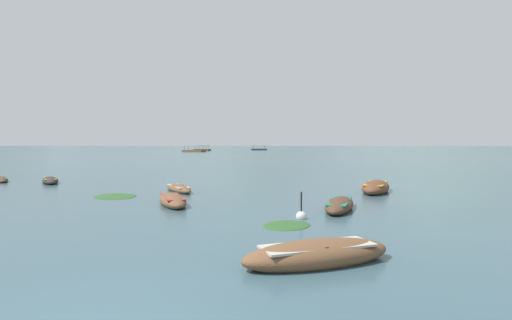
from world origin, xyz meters
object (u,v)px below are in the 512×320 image
object	(u,v)px
mooring_buoy	(301,216)
rowboat_7	(2,180)
rowboat_4	(173,200)
ferry_1	(259,149)
rowboat_0	(339,205)
ferry_0	(202,150)
rowboat_3	(50,181)
rowboat_1	(318,254)
rowboat_5	(179,189)
rowboat_6	(376,187)
ferry_2	(194,151)

from	to	relation	value
mooring_buoy	rowboat_7	bearing A→B (deg)	149.68
rowboat_4	ferry_1	world-z (taller)	ferry_1
rowboat_0	ferry_0	distance (m)	160.28
rowboat_0	rowboat_3	xyz separation A→B (m)	(-18.70, 9.50, -0.01)
rowboat_0	rowboat_1	world-z (taller)	rowboat_1
rowboat_0	rowboat_5	size ratio (longest dim) A/B	1.19
rowboat_5	ferry_1	world-z (taller)	ferry_1
rowboat_4	rowboat_6	distance (m)	11.53
rowboat_6	mooring_buoy	distance (m)	9.54
ferry_0	rowboat_6	bearing A→B (deg)	-73.69
rowboat_4	rowboat_5	bearing A→B (deg)	103.02
rowboat_5	rowboat_6	xyz separation A→B (m)	(11.20, 0.76, 0.09)
rowboat_5	ferry_0	bearing A→B (deg)	102.20
rowboat_0	mooring_buoy	distance (m)	2.74
ferry_1	ferry_2	xyz separation A→B (m)	(-20.74, -49.36, -0.00)
rowboat_3	rowboat_4	size ratio (longest dim) A/B	0.94
rowboat_7	ferry_0	world-z (taller)	ferry_0
rowboat_1	rowboat_4	bearing A→B (deg)	125.54
rowboat_4	ferry_0	xyz separation A→B (m)	(-33.46, 154.37, 0.26)
ferry_0	ferry_1	bearing A→B (deg)	41.57
rowboat_5	ferry_1	xyz separation A→B (m)	(-8.47, 170.73, 0.29)
ferry_1	rowboat_0	bearing A→B (deg)	-84.54
ferry_0	ferry_1	world-z (taller)	same
ferry_0	ferry_2	bearing A→B (deg)	-83.65
mooring_buoy	rowboat_3	bearing A→B (deg)	145.57
rowboat_3	ferry_1	distance (m)	166.71
rowboat_6	rowboat_7	distance (m)	26.00
rowboat_4	rowboat_1	bearing A→B (deg)	-54.46
ferry_1	mooring_buoy	world-z (taller)	ferry_1
ferry_1	mooring_buoy	xyz separation A→B (m)	(15.20, -178.39, -0.35)
rowboat_4	ferry_2	size ratio (longest dim) A/B	0.39
rowboat_5	rowboat_0	bearing A→B (deg)	-33.19
rowboat_0	rowboat_1	xyz separation A→B (m)	(-1.44, -7.49, 0.03)
rowboat_5	ferry_2	world-z (taller)	ferry_2
rowboat_5	ferry_2	size ratio (longest dim) A/B	0.36
rowboat_0	rowboat_7	xyz separation A→B (m)	(-22.87, 10.22, -0.04)
rowboat_7	rowboat_3	bearing A→B (deg)	-9.82
rowboat_1	rowboat_3	bearing A→B (deg)	135.44
rowboat_6	rowboat_7	world-z (taller)	rowboat_6
rowboat_5	ferry_0	size ratio (longest dim) A/B	0.43
rowboat_6	mooring_buoy	size ratio (longest dim) A/B	4.29
rowboat_6	ferry_1	world-z (taller)	ferry_1
rowboat_1	rowboat_0	bearing A→B (deg)	79.09
rowboat_3	ferry_0	distance (m)	147.18
rowboat_0	rowboat_3	world-z (taller)	rowboat_0
ferry_0	ferry_2	world-z (taller)	same
rowboat_4	ferry_0	world-z (taller)	ferry_0
rowboat_5	rowboat_3	bearing A→B (deg)	158.70
rowboat_4	rowboat_0	bearing A→B (deg)	-5.17
rowboat_1	rowboat_5	bearing A→B (deg)	118.13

